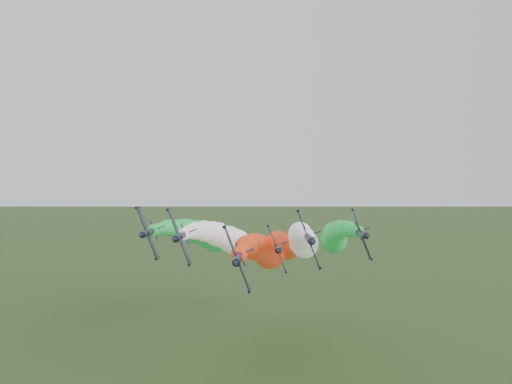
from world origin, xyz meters
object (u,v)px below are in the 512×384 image
jet_inner_left (226,238)px  jet_inner_right (302,240)px  jet_outer_left (204,235)px  jet_trail (283,245)px  jet_lead (263,250)px  jet_outer_right (335,236)px

jet_inner_left → jet_inner_right: jet_inner_left is taller
jet_outer_left → jet_trail: size_ratio=1.00×
jet_inner_right → jet_trail: (-4.56, 15.37, -3.33)m
jet_lead → jet_inner_right: jet_inner_right is taller
jet_inner_right → jet_trail: bearing=106.5°
jet_outer_right → jet_trail: bearing=161.5°
jet_inner_left → jet_trail: size_ratio=1.00×
jet_lead → jet_outer_left: (-16.31, 15.25, 2.08)m
jet_lead → jet_inner_left: size_ratio=1.00×
jet_inner_left → jet_outer_right: size_ratio=1.00×
jet_inner_right → jet_outer_right: 14.52m
jet_inner_right → jet_outer_right: jet_inner_right is taller
jet_lead → jet_outer_left: size_ratio=1.01×
jet_lead → jet_outer_left: jet_outer_left is taller
jet_inner_left → jet_trail: (15.61, 14.09, -3.58)m
jet_inner_right → jet_outer_left: jet_outer_left is taller
jet_inner_left → jet_trail: jet_inner_left is taller
jet_inner_right → jet_outer_left: size_ratio=1.01×
jet_inner_right → jet_trail: jet_inner_right is taller
jet_outer_right → jet_trail: 15.73m
jet_inner_right → jet_trail: size_ratio=1.01×
jet_lead → jet_outer_left: 22.43m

